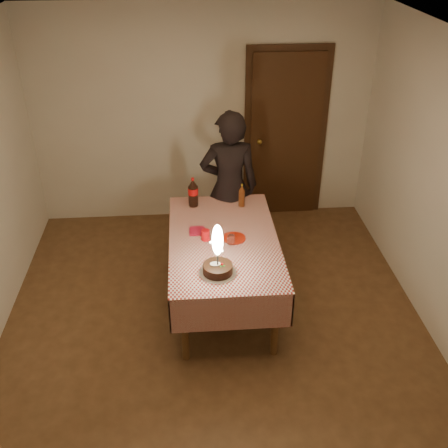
{
  "coord_description": "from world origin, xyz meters",
  "views": [
    {
      "loc": [
        -0.21,
        -3.68,
        3.42
      ],
      "look_at": [
        0.11,
        0.38,
        0.95
      ],
      "focal_mm": 42.0,
      "sensor_mm": 36.0,
      "label": 1
    }
  ],
  "objects_px": {
    "dining_table": "(224,248)",
    "birthday_cake": "(218,260)",
    "clear_cup": "(231,240)",
    "amber_bottle_right": "(242,196)",
    "red_cup": "(205,235)",
    "red_plate": "(234,238)",
    "photographer": "(229,187)",
    "cola_bottle": "(193,192)"
  },
  "relations": [
    {
      "from": "birthday_cake",
      "to": "amber_bottle_right",
      "type": "bearing_deg",
      "value": 74.08
    },
    {
      "from": "red_plate",
      "to": "red_cup",
      "type": "distance_m",
      "value": 0.27
    },
    {
      "from": "birthday_cake",
      "to": "clear_cup",
      "type": "height_order",
      "value": "birthday_cake"
    },
    {
      "from": "cola_bottle",
      "to": "amber_bottle_right",
      "type": "bearing_deg",
      "value": -5.6
    },
    {
      "from": "red_cup",
      "to": "amber_bottle_right",
      "type": "height_order",
      "value": "amber_bottle_right"
    },
    {
      "from": "birthday_cake",
      "to": "red_cup",
      "type": "distance_m",
      "value": 0.54
    },
    {
      "from": "birthday_cake",
      "to": "red_plate",
      "type": "bearing_deg",
      "value": 70.38
    },
    {
      "from": "birthday_cake",
      "to": "red_plate",
      "type": "distance_m",
      "value": 0.57
    },
    {
      "from": "red_plate",
      "to": "clear_cup",
      "type": "height_order",
      "value": "clear_cup"
    },
    {
      "from": "cola_bottle",
      "to": "red_cup",
      "type": "bearing_deg",
      "value": -81.96
    },
    {
      "from": "clear_cup",
      "to": "red_cup",
      "type": "bearing_deg",
      "value": 159.0
    },
    {
      "from": "dining_table",
      "to": "red_cup",
      "type": "relative_size",
      "value": 17.2
    },
    {
      "from": "photographer",
      "to": "clear_cup",
      "type": "bearing_deg",
      "value": -93.93
    },
    {
      "from": "amber_bottle_right",
      "to": "photographer",
      "type": "distance_m",
      "value": 0.26
    },
    {
      "from": "birthday_cake",
      "to": "cola_bottle",
      "type": "xyz_separation_m",
      "value": [
        -0.17,
        1.19,
        0.02
      ]
    },
    {
      "from": "clear_cup",
      "to": "photographer",
      "type": "xyz_separation_m",
      "value": [
        0.06,
        0.94,
        0.06
      ]
    },
    {
      "from": "dining_table",
      "to": "red_plate",
      "type": "xyz_separation_m",
      "value": [
        0.1,
        0.0,
        0.11
      ]
    },
    {
      "from": "red_cup",
      "to": "clear_cup",
      "type": "xyz_separation_m",
      "value": [
        0.23,
        -0.09,
        -0.01
      ]
    },
    {
      "from": "dining_table",
      "to": "photographer",
      "type": "height_order",
      "value": "photographer"
    },
    {
      "from": "dining_table",
      "to": "red_cup",
      "type": "xyz_separation_m",
      "value": [
        -0.17,
        0.0,
        0.15
      ]
    },
    {
      "from": "red_plate",
      "to": "clear_cup",
      "type": "xyz_separation_m",
      "value": [
        -0.04,
        -0.09,
        0.04
      ]
    },
    {
      "from": "birthday_cake",
      "to": "photographer",
      "type": "xyz_separation_m",
      "value": [
        0.22,
        1.38,
        -0.03
      ]
    },
    {
      "from": "clear_cup",
      "to": "amber_bottle_right",
      "type": "xyz_separation_m",
      "value": [
        0.17,
        0.71,
        0.07
      ]
    },
    {
      "from": "birthday_cake",
      "to": "photographer",
      "type": "bearing_deg",
      "value": 81.05
    },
    {
      "from": "red_cup",
      "to": "clear_cup",
      "type": "relative_size",
      "value": 1.11
    },
    {
      "from": "cola_bottle",
      "to": "photographer",
      "type": "bearing_deg",
      "value": 25.61
    },
    {
      "from": "dining_table",
      "to": "red_cup",
      "type": "distance_m",
      "value": 0.23
    },
    {
      "from": "photographer",
      "to": "amber_bottle_right",
      "type": "bearing_deg",
      "value": -65.15
    },
    {
      "from": "amber_bottle_right",
      "to": "clear_cup",
      "type": "bearing_deg",
      "value": -103.85
    },
    {
      "from": "birthday_cake",
      "to": "amber_bottle_right",
      "type": "distance_m",
      "value": 1.19
    },
    {
      "from": "birthday_cake",
      "to": "red_cup",
      "type": "relative_size",
      "value": 4.77
    },
    {
      "from": "dining_table",
      "to": "birthday_cake",
      "type": "relative_size",
      "value": 3.61
    },
    {
      "from": "red_cup",
      "to": "cola_bottle",
      "type": "distance_m",
      "value": 0.68
    },
    {
      "from": "red_plate",
      "to": "amber_bottle_right",
      "type": "bearing_deg",
      "value": 77.36
    },
    {
      "from": "birthday_cake",
      "to": "cola_bottle",
      "type": "bearing_deg",
      "value": 98.21
    },
    {
      "from": "red_cup",
      "to": "cola_bottle",
      "type": "height_order",
      "value": "cola_bottle"
    },
    {
      "from": "red_cup",
      "to": "photographer",
      "type": "relative_size",
      "value": 0.06
    },
    {
      "from": "red_plate",
      "to": "cola_bottle",
      "type": "relative_size",
      "value": 0.69
    },
    {
      "from": "amber_bottle_right",
      "to": "cola_bottle",
      "type": "bearing_deg",
      "value": 174.4
    },
    {
      "from": "red_plate",
      "to": "photographer",
      "type": "relative_size",
      "value": 0.13
    },
    {
      "from": "birthday_cake",
      "to": "red_cup",
      "type": "xyz_separation_m",
      "value": [
        -0.08,
        0.53,
        -0.08
      ]
    },
    {
      "from": "red_plate",
      "to": "photographer",
      "type": "bearing_deg",
      "value": 88.03
    }
  ]
}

